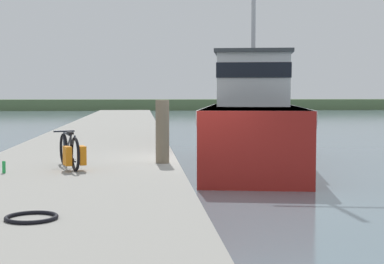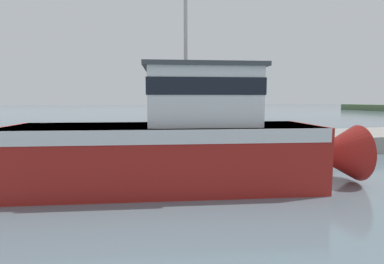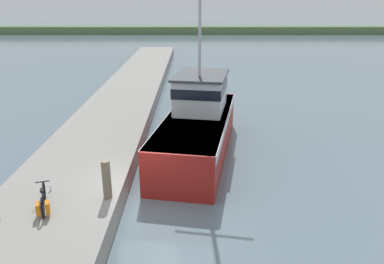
{
  "view_description": "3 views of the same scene",
  "coord_description": "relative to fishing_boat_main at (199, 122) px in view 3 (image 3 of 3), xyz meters",
  "views": [
    {
      "loc": [
        -1.46,
        -13.59,
        2.36
      ],
      "look_at": [
        -0.03,
        2.79,
        1.27
      ],
      "focal_mm": 55.0,
      "sensor_mm": 36.0,
      "label": 1
    },
    {
      "loc": [
        11.19,
        3.31,
        2.71
      ],
      "look_at": [
        0.74,
        6.18,
        1.55
      ],
      "focal_mm": 28.0,
      "sensor_mm": 36.0,
      "label": 2
    },
    {
      "loc": [
        1.88,
        -12.13,
        7.31
      ],
      "look_at": [
        1.88,
        5.36,
        0.98
      ],
      "focal_mm": 35.0,
      "sensor_mm": 36.0,
      "label": 3
    }
  ],
  "objects": [
    {
      "name": "fishing_boat_main",
      "position": [
        0.0,
        0.0,
        0.0
      ],
      "size": [
        4.47,
        11.3,
        10.58
      ],
      "rotation": [
        0.0,
        0.0,
        -0.18
      ],
      "color": "maroon",
      "rests_on": "ground_plane"
    },
    {
      "name": "ground_plane",
      "position": [
        -2.23,
        -5.51,
        -1.46
      ],
      "size": [
        320.0,
        320.0,
        0.0
      ],
      "primitive_type": "plane",
      "color": "slate"
    },
    {
      "name": "dock_pier",
      "position": [
        -5.08,
        -5.51,
        -1.04
      ],
      "size": [
        4.44,
        80.0,
        0.84
      ],
      "primitive_type": "cube",
      "color": "gray",
      "rests_on": "ground_plane"
    },
    {
      "name": "mooring_post",
      "position": [
        -3.22,
        -6.36,
        0.06
      ],
      "size": [
        0.29,
        0.29,
        1.37
      ],
      "primitive_type": "cylinder",
      "color": "#756651",
      "rests_on": "dock_pier"
    },
    {
      "name": "bicycle_touring",
      "position": [
        -5.09,
        -7.21,
        -0.28
      ],
      "size": [
        0.77,
        1.71,
        0.74
      ],
      "rotation": [
        0.0,
        0.0,
        0.32
      ],
      "color": "black",
      "rests_on": "dock_pier"
    },
    {
      "name": "water_bottle_on_curb",
      "position": [
        -5.36,
        -5.87,
        -0.51
      ],
      "size": [
        0.06,
        0.06,
        0.22
      ],
      "primitive_type": "cylinder",
      "color": "silver",
      "rests_on": "dock_pier"
    },
    {
      "name": "far_shoreline",
      "position": [
        27.77,
        64.03,
        -0.71
      ],
      "size": [
        180.0,
        5.0,
        1.5
      ],
      "primitive_type": "cube",
      "color": "#567047",
      "rests_on": "ground_plane"
    }
  ]
}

